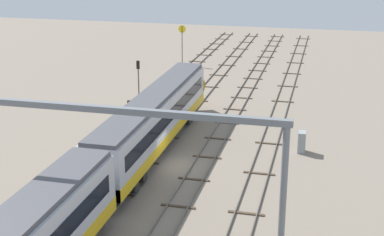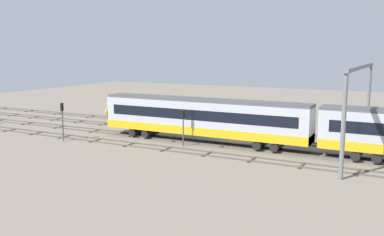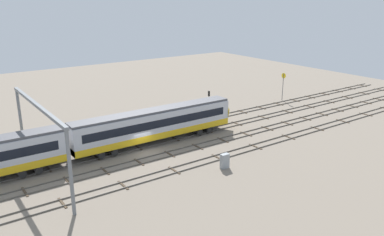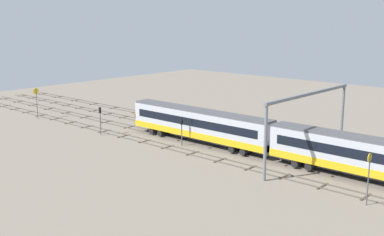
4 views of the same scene
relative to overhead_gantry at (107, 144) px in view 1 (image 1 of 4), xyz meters
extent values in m
plane|color=gray|center=(13.02, 0.06, -6.67)|extent=(142.31, 142.31, 0.00)
cube|color=#59544C|center=(13.02, -7.54, -6.59)|extent=(126.31, 0.07, 0.16)
cube|color=#59544C|center=(13.02, -6.11, -6.59)|extent=(126.31, 0.07, 0.16)
cube|color=#473828|center=(6.38, -6.82, -6.63)|extent=(0.24, 2.40, 0.08)
cube|color=#473828|center=(13.02, -6.82, -6.63)|extent=(0.24, 2.40, 0.08)
cube|color=#473828|center=(19.67, -6.82, -6.63)|extent=(0.24, 2.40, 0.08)
cube|color=#473828|center=(26.32, -6.82, -6.63)|extent=(0.24, 2.40, 0.08)
cube|color=#473828|center=(32.97, -6.82, -6.63)|extent=(0.24, 2.40, 0.08)
cube|color=#473828|center=(39.62, -6.82, -6.63)|extent=(0.24, 2.40, 0.08)
cube|color=#473828|center=(46.26, -6.82, -6.63)|extent=(0.24, 2.40, 0.08)
cube|color=#473828|center=(52.91, -6.82, -6.63)|extent=(0.24, 2.40, 0.08)
cube|color=#473828|center=(59.56, -6.82, -6.63)|extent=(0.24, 2.40, 0.08)
cube|color=#473828|center=(66.21, -6.82, -6.63)|extent=(0.24, 2.40, 0.08)
cube|color=#473828|center=(72.85, -6.82, -6.63)|extent=(0.24, 2.40, 0.08)
cube|color=#59544C|center=(13.02, -2.95, -6.59)|extent=(126.31, 0.07, 0.16)
cube|color=#59544C|center=(13.02, -1.51, -6.59)|extent=(126.31, 0.07, 0.16)
cube|color=#473828|center=(6.26, -2.23, -6.63)|extent=(0.24, 2.40, 0.08)
cube|color=#473828|center=(10.77, -2.23, -6.63)|extent=(0.24, 2.40, 0.08)
cube|color=#473828|center=(15.28, -2.23, -6.63)|extent=(0.24, 2.40, 0.08)
cube|color=#473828|center=(19.79, -2.23, -6.63)|extent=(0.24, 2.40, 0.08)
cube|color=#473828|center=(24.30, -2.23, -6.63)|extent=(0.24, 2.40, 0.08)
cube|color=#473828|center=(28.81, -2.23, -6.63)|extent=(0.24, 2.40, 0.08)
cube|color=#473828|center=(33.32, -2.23, -6.63)|extent=(0.24, 2.40, 0.08)
cube|color=#473828|center=(37.83, -2.23, -6.63)|extent=(0.24, 2.40, 0.08)
cube|color=#473828|center=(42.35, -2.23, -6.63)|extent=(0.24, 2.40, 0.08)
cube|color=#473828|center=(46.86, -2.23, -6.63)|extent=(0.24, 2.40, 0.08)
cube|color=#473828|center=(51.37, -2.23, -6.63)|extent=(0.24, 2.40, 0.08)
cube|color=#473828|center=(55.88, -2.23, -6.63)|extent=(0.24, 2.40, 0.08)
cube|color=#473828|center=(60.39, -2.23, -6.63)|extent=(0.24, 2.40, 0.08)
cube|color=#473828|center=(64.90, -2.23, -6.63)|extent=(0.24, 2.40, 0.08)
cube|color=#473828|center=(69.41, -2.23, -6.63)|extent=(0.24, 2.40, 0.08)
cube|color=#473828|center=(73.92, -2.23, -6.63)|extent=(0.24, 2.40, 0.08)
cube|color=#59544C|center=(13.02, 1.64, -6.59)|extent=(126.31, 0.07, 0.16)
cube|color=#59544C|center=(13.02, 3.08, -6.59)|extent=(126.31, 0.07, 0.16)
cube|color=#473828|center=(7.01, 2.36, -6.63)|extent=(0.24, 2.40, 0.08)
cube|color=#473828|center=(13.02, 2.36, -6.63)|extent=(0.24, 2.40, 0.08)
cube|color=#473828|center=(19.04, 2.36, -6.63)|extent=(0.24, 2.40, 0.08)
cube|color=#473828|center=(25.05, 2.36, -6.63)|extent=(0.24, 2.40, 0.08)
cube|color=#473828|center=(31.07, 2.36, -6.63)|extent=(0.24, 2.40, 0.08)
cube|color=#473828|center=(37.08, 2.36, -6.63)|extent=(0.24, 2.40, 0.08)
cube|color=#473828|center=(43.10, 2.36, -6.63)|extent=(0.24, 2.40, 0.08)
cube|color=#473828|center=(49.11, 2.36, -6.63)|extent=(0.24, 2.40, 0.08)
cube|color=#473828|center=(55.13, 2.36, -6.63)|extent=(0.24, 2.40, 0.08)
cube|color=#473828|center=(61.14, 2.36, -6.63)|extent=(0.24, 2.40, 0.08)
cube|color=#473828|center=(67.16, 2.36, -6.63)|extent=(0.24, 2.40, 0.08)
cube|color=#473828|center=(73.17, 2.36, -6.63)|extent=(0.24, 2.40, 0.08)
cube|color=#59544C|center=(13.02, 6.24, -6.59)|extent=(126.31, 0.07, 0.16)
cube|color=#59544C|center=(13.02, 7.67, -6.59)|extent=(126.31, 0.07, 0.16)
cube|color=#473828|center=(3.67, 6.95, -6.63)|extent=(0.24, 2.40, 0.08)
cube|color=#473828|center=(8.35, 6.95, -6.63)|extent=(0.24, 2.40, 0.08)
cube|color=#473828|center=(13.02, 6.95, -6.63)|extent=(0.24, 2.40, 0.08)
cube|color=#473828|center=(17.70, 6.95, -6.63)|extent=(0.24, 2.40, 0.08)
cube|color=#473828|center=(22.38, 6.95, -6.63)|extent=(0.24, 2.40, 0.08)
cube|color=#473828|center=(27.06, 6.95, -6.63)|extent=(0.24, 2.40, 0.08)
cube|color=#473828|center=(31.74, 6.95, -6.63)|extent=(0.24, 2.40, 0.08)
cube|color=#473828|center=(36.41, 6.95, -6.63)|extent=(0.24, 2.40, 0.08)
cube|color=#473828|center=(41.09, 6.95, -6.63)|extent=(0.24, 2.40, 0.08)
cube|color=#473828|center=(45.77, 6.95, -6.63)|extent=(0.24, 2.40, 0.08)
cube|color=#473828|center=(50.45, 6.95, -6.63)|extent=(0.24, 2.40, 0.08)
cube|color=#473828|center=(55.13, 6.95, -6.63)|extent=(0.24, 2.40, 0.08)
cube|color=#473828|center=(59.81, 6.95, -6.63)|extent=(0.24, 2.40, 0.08)
cube|color=#473828|center=(64.48, 6.95, -6.63)|extent=(0.24, 2.40, 0.08)
cube|color=#473828|center=(69.16, 6.95, -6.63)|extent=(0.24, 2.40, 0.08)
cube|color=#473828|center=(73.84, 6.95, -6.63)|extent=(0.24, 2.40, 0.08)
cube|color=#B7BCC6|center=(15.87, 2.36, -3.81)|extent=(24.00, 2.90, 3.60)
cube|color=gold|center=(15.87, 2.36, -5.16)|extent=(24.00, 2.94, 0.90)
cube|color=#4C4C51|center=(15.87, 2.36, -1.86)|extent=(24.00, 2.50, 0.30)
cube|color=black|center=(15.87, 0.90, -3.37)|extent=(22.00, 0.04, 1.10)
cube|color=black|center=(15.87, 3.82, -3.37)|extent=(22.00, 0.04, 1.10)
cylinder|color=black|center=(7.29, 2.36, -6.06)|extent=(0.90, 2.70, 0.90)
cylinder|color=black|center=(9.09, 2.36, -6.06)|extent=(0.90, 2.70, 0.90)
cylinder|color=black|center=(22.65, 2.36, -6.06)|extent=(0.90, 2.70, 0.90)
cylinder|color=black|center=(24.45, 2.36, -6.06)|extent=(0.90, 2.70, 0.90)
cone|color=gold|center=(28.67, 2.36, -3.99)|extent=(1.60, 3.24, 3.24)
cylinder|color=slate|center=(0.00, -9.57, -2.45)|extent=(0.36, 0.36, 8.43)
cube|color=slate|center=(0.00, 0.00, 1.94)|extent=(0.40, 19.74, 0.35)
cylinder|color=#4C4C51|center=(48.68, 8.70, -3.97)|extent=(0.12, 0.12, 5.39)
cylinder|color=yellow|center=(48.72, 8.70, -1.75)|extent=(0.05, 1.05, 1.05)
cube|color=black|center=(48.75, 8.70, -1.75)|extent=(0.02, 0.47, 0.12)
cylinder|color=#4C4C51|center=(30.25, 8.79, -4.94)|extent=(0.14, 0.14, 3.44)
cube|color=black|center=(30.25, 8.79, -2.77)|extent=(0.20, 0.32, 0.90)
sphere|color=red|center=(30.36, 8.79, -2.57)|extent=(0.20, 0.20, 0.20)
sphere|color=#262626|center=(30.36, 8.79, -2.97)|extent=(0.20, 0.20, 0.20)
cylinder|color=#4C4C51|center=(16.84, 4.93, -5.15)|extent=(0.14, 0.14, 3.03)
cube|color=black|center=(16.84, 4.93, -3.19)|extent=(0.20, 0.32, 0.90)
sphere|color=red|center=(16.95, 4.93, -2.99)|extent=(0.20, 0.20, 0.20)
sphere|color=#262626|center=(16.95, 4.93, -3.38)|extent=(0.20, 0.20, 0.20)
cube|color=gray|center=(18.39, -9.68, -5.76)|extent=(1.04, 0.61, 1.80)
cube|color=#333333|center=(18.92, -9.68, -5.49)|extent=(0.02, 0.43, 0.24)
camera|label=1|loc=(-26.42, -11.26, 10.77)|focal=52.42mm
camera|label=2|loc=(-4.80, 44.30, 3.47)|focal=40.16mm
camera|label=3|loc=(-9.89, -42.73, 13.05)|focal=36.69mm
camera|label=4|loc=(-27.41, 51.98, 10.98)|focal=44.40mm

